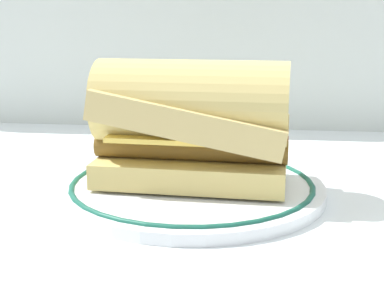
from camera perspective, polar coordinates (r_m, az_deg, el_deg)
ground_plane at (r=0.62m, az=-1.55°, el=-3.67°), size 1.50×1.50×0.00m
plate at (r=0.60m, az=0.00°, el=-3.46°), size 0.28×0.28×0.01m
sausage_sandwich at (r=0.58m, az=-0.00°, el=3.30°), size 0.21×0.11×0.13m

